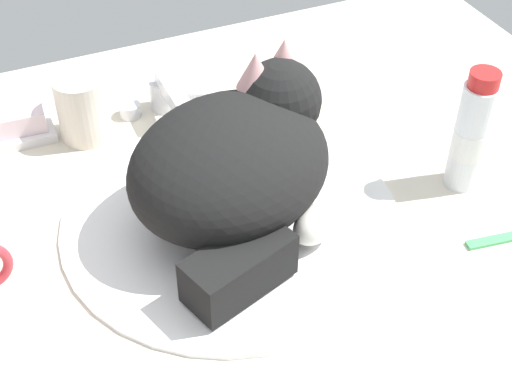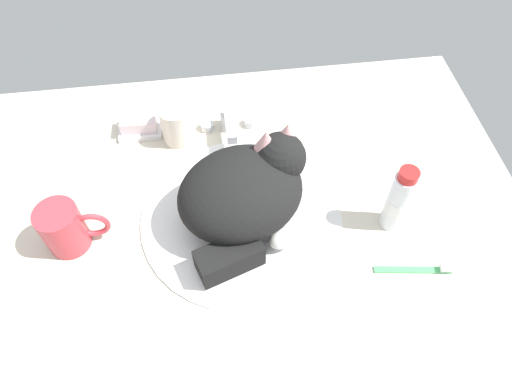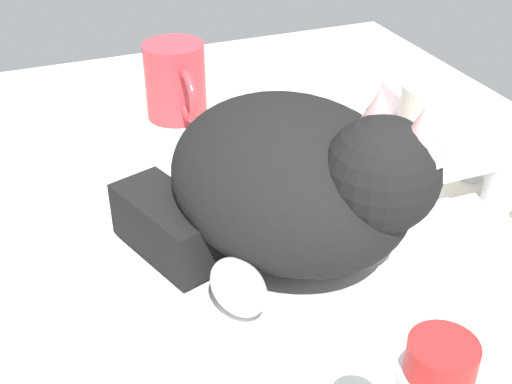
{
  "view_description": "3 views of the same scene",
  "coord_description": "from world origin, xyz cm",
  "px_view_note": "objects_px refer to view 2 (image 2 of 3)",
  "views": [
    {
      "loc": [
        -21.19,
        -56.04,
        57.03
      ],
      "look_at": [
        2.37,
        -1.54,
        4.6
      ],
      "focal_mm": 51.84,
      "sensor_mm": 36.0,
      "label": 1
    },
    {
      "loc": [
        -3.76,
        -48.93,
        75.0
      ],
      "look_at": [
        2.78,
        0.24,
        7.33
      ],
      "focal_mm": 33.21,
      "sensor_mm": 36.0,
      "label": 2
    },
    {
      "loc": [
        45.02,
        -21.21,
        37.71
      ],
      "look_at": [
        -2.97,
        -1.9,
        5.16
      ],
      "focal_mm": 47.45,
      "sensor_mm": 36.0,
      "label": 3
    }
  ],
  "objects_px": {
    "cat": "(246,191)",
    "coffee_mug": "(65,228)",
    "toothpaste_bottle": "(398,200)",
    "faucet": "(229,122)",
    "toothbrush": "(418,269)",
    "rinse_cup": "(176,124)",
    "soap_bar": "(139,123)"
  },
  "relations": [
    {
      "from": "cat",
      "to": "coffee_mug",
      "type": "height_order",
      "value": "cat"
    },
    {
      "from": "toothpaste_bottle",
      "to": "faucet",
      "type": "bearing_deg",
      "value": 135.13
    },
    {
      "from": "toothbrush",
      "to": "rinse_cup",
      "type": "bearing_deg",
      "value": 137.49
    },
    {
      "from": "faucet",
      "to": "cat",
      "type": "height_order",
      "value": "cat"
    },
    {
      "from": "cat",
      "to": "coffee_mug",
      "type": "distance_m",
      "value": 0.32
    },
    {
      "from": "soap_bar",
      "to": "rinse_cup",
      "type": "bearing_deg",
      "value": -21.89
    },
    {
      "from": "faucet",
      "to": "soap_bar",
      "type": "height_order",
      "value": "faucet"
    },
    {
      "from": "cat",
      "to": "rinse_cup",
      "type": "relative_size",
      "value": 3.25
    },
    {
      "from": "faucet",
      "to": "toothpaste_bottle",
      "type": "distance_m",
      "value": 0.39
    },
    {
      "from": "cat",
      "to": "toothbrush",
      "type": "xyz_separation_m",
      "value": [
        0.28,
        -0.15,
        -0.08
      ]
    },
    {
      "from": "coffee_mug",
      "to": "rinse_cup",
      "type": "bearing_deg",
      "value": 49.1
    },
    {
      "from": "coffee_mug",
      "to": "soap_bar",
      "type": "height_order",
      "value": "coffee_mug"
    },
    {
      "from": "toothpaste_bottle",
      "to": "soap_bar",
      "type": "bearing_deg",
      "value": 147.26
    },
    {
      "from": "faucet",
      "to": "toothpaste_bottle",
      "type": "bearing_deg",
      "value": -44.87
    },
    {
      "from": "rinse_cup",
      "to": "soap_bar",
      "type": "distance_m",
      "value": 0.09
    },
    {
      "from": "toothpaste_bottle",
      "to": "cat",
      "type": "bearing_deg",
      "value": 169.56
    },
    {
      "from": "faucet",
      "to": "coffee_mug",
      "type": "height_order",
      "value": "coffee_mug"
    },
    {
      "from": "coffee_mug",
      "to": "toothpaste_bottle",
      "type": "xyz_separation_m",
      "value": [
        0.58,
        -0.03,
        0.02
      ]
    },
    {
      "from": "faucet",
      "to": "toothbrush",
      "type": "distance_m",
      "value": 0.48
    },
    {
      "from": "faucet",
      "to": "soap_bar",
      "type": "distance_m",
      "value": 0.19
    },
    {
      "from": "faucet",
      "to": "coffee_mug",
      "type": "distance_m",
      "value": 0.39
    },
    {
      "from": "rinse_cup",
      "to": "toothbrush",
      "type": "xyz_separation_m",
      "value": [
        0.4,
        -0.37,
        -0.04
      ]
    },
    {
      "from": "soap_bar",
      "to": "toothbrush",
      "type": "height_order",
      "value": "soap_bar"
    },
    {
      "from": "faucet",
      "to": "toothpaste_bottle",
      "type": "relative_size",
      "value": 0.81
    },
    {
      "from": "toothpaste_bottle",
      "to": "rinse_cup",
      "type": "bearing_deg",
      "value": 145.23
    },
    {
      "from": "faucet",
      "to": "rinse_cup",
      "type": "relative_size",
      "value": 1.44
    },
    {
      "from": "cat",
      "to": "rinse_cup",
      "type": "distance_m",
      "value": 0.25
    },
    {
      "from": "faucet",
      "to": "toothbrush",
      "type": "height_order",
      "value": "faucet"
    },
    {
      "from": "toothpaste_bottle",
      "to": "toothbrush",
      "type": "height_order",
      "value": "toothpaste_bottle"
    },
    {
      "from": "coffee_mug",
      "to": "rinse_cup",
      "type": "distance_m",
      "value": 0.31
    },
    {
      "from": "faucet",
      "to": "soap_bar",
      "type": "xyz_separation_m",
      "value": [
        -0.19,
        0.03,
        -0.0
      ]
    },
    {
      "from": "soap_bar",
      "to": "toothbrush",
      "type": "bearing_deg",
      "value": -39.7
    }
  ]
}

